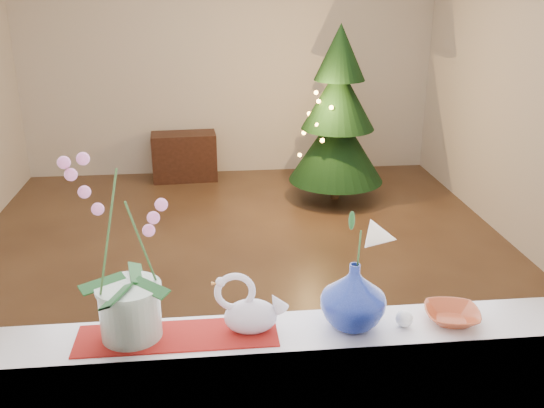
% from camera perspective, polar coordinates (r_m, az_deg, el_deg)
% --- Properties ---
extents(ground, '(5.00, 5.00, 0.00)m').
position_cam_1_polar(ground, '(4.71, -2.49, -5.92)').
color(ground, '#362216').
rests_on(ground, ground).
extents(wall_back, '(4.50, 0.10, 2.70)m').
position_cam_1_polar(wall_back, '(6.76, -4.10, 14.13)').
color(wall_back, beige).
rests_on(wall_back, ground).
extents(wall_front, '(4.50, 0.10, 2.70)m').
position_cam_1_polar(wall_front, '(1.88, 1.86, -2.82)').
color(wall_front, beige).
rests_on(wall_front, ground).
extents(windowsill, '(2.20, 0.26, 0.04)m').
position_cam_1_polar(windowsill, '(2.21, 1.26, -12.25)').
color(windowsill, white).
rests_on(windowsill, window_apron).
extents(window_frame, '(2.22, 0.06, 1.60)m').
position_cam_1_polar(window_frame, '(1.80, 1.86, 7.84)').
color(window_frame, white).
rests_on(window_frame, windowsill).
extents(runner, '(0.70, 0.20, 0.01)m').
position_cam_1_polar(runner, '(2.19, -8.89, -12.18)').
color(runner, maroon).
rests_on(runner, windowsill).
extents(orchid_pot, '(0.26, 0.26, 0.66)m').
position_cam_1_polar(orchid_pot, '(2.06, -13.70, -4.27)').
color(orchid_pot, beige).
rests_on(orchid_pot, windowsill).
extents(swan, '(0.27, 0.14, 0.22)m').
position_cam_1_polar(swan, '(2.14, -2.03, -9.40)').
color(swan, silver).
rests_on(swan, windowsill).
extents(blue_vase, '(0.32, 0.32, 0.28)m').
position_cam_1_polar(blue_vase, '(2.18, 7.69, -8.10)').
color(blue_vase, navy).
rests_on(blue_vase, windowsill).
extents(lily, '(0.16, 0.09, 0.21)m').
position_cam_1_polar(lily, '(2.07, 8.01, -2.12)').
color(lily, white).
rests_on(lily, blue_vase).
extents(paperweight, '(0.07, 0.07, 0.06)m').
position_cam_1_polar(paperweight, '(2.26, 12.34, -10.49)').
color(paperweight, white).
rests_on(paperweight, windowsill).
extents(amber_dish, '(0.20, 0.20, 0.04)m').
position_cam_1_polar(amber_dish, '(2.33, 16.56, -10.09)').
color(amber_dish, '#A44222').
rests_on(amber_dish, windowsill).
extents(xmas_tree, '(1.00, 1.00, 1.71)m').
position_cam_1_polar(xmas_tree, '(5.94, 6.22, 8.35)').
color(xmas_tree, black).
rests_on(xmas_tree, ground).
extents(side_table, '(0.71, 0.39, 0.52)m').
position_cam_1_polar(side_table, '(6.72, -8.25, 4.45)').
color(side_table, black).
rests_on(side_table, ground).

